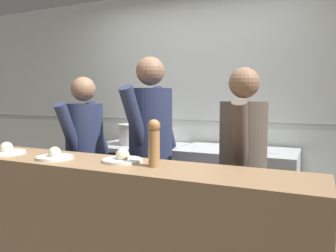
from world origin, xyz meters
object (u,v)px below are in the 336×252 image
at_px(plated_dish_dessert, 123,158).
at_px(pepper_mill, 154,142).
at_px(plated_dish_main, 7,151).
at_px(chef_line, 242,170).
at_px(chefs_knife, 253,153).
at_px(plated_dish_appetiser, 55,156).
at_px(stock_pot, 133,134).
at_px(chef_head_cook, 85,158).
at_px(oven_range, 140,185).
at_px(chef_sous, 151,152).

bearing_deg(plated_dish_dessert, pepper_mill, -10.94).
distance_m(plated_dish_main, chef_line, 1.68).
xyz_separation_m(chefs_knife, plated_dish_appetiser, (-1.05, -1.30, 0.11)).
relative_size(stock_pot, plated_dish_dessert, 1.29).
distance_m(plated_dish_appetiser, chef_head_cook, 0.73).
bearing_deg(chef_line, oven_range, 142.09).
bearing_deg(chef_sous, pepper_mill, -55.35).
distance_m(stock_pot, plated_dish_appetiser, 1.44).
relative_size(plated_dish_appetiser, chef_line, 0.15).
bearing_deg(chef_sous, plated_dish_main, -131.55).
xyz_separation_m(chefs_knife, chef_sous, (-0.72, -0.57, 0.04)).
distance_m(oven_range, stock_pot, 0.57).
height_order(chef_head_cook, chef_sous, chef_sous).
height_order(plated_dish_main, chef_line, chef_line).
height_order(pepper_mill, chef_sous, chef_sous).
bearing_deg(plated_dish_main, pepper_mill, 2.59).
bearing_deg(chef_sous, chef_head_cook, -167.57).
bearing_deg(stock_pot, pepper_mill, -55.07).
relative_size(plated_dish_appetiser, chef_head_cook, 0.15).
distance_m(plated_dish_appetiser, pepper_mill, 0.72).
bearing_deg(plated_dish_main, chef_sous, 43.09).
distance_m(stock_pot, plated_dish_main, 1.43).
bearing_deg(chef_head_cook, oven_range, 81.48).
relative_size(chefs_knife, chef_line, 0.23).
bearing_deg(plated_dish_dessert, chef_sous, 101.93).
xyz_separation_m(stock_pot, pepper_mill, (0.95, -1.37, 0.14)).
bearing_deg(pepper_mill, chef_sous, 119.29).
height_order(plated_dish_appetiser, plated_dish_dessert, plated_dish_dessert).
bearing_deg(chefs_knife, plated_dish_dessert, -116.22).
height_order(plated_dish_dessert, chef_sous, chef_sous).
bearing_deg(pepper_mill, chefs_knife, 74.56).
distance_m(chefs_knife, plated_dish_dessert, 1.34).
height_order(chefs_knife, pepper_mill, pepper_mill).
height_order(plated_dish_appetiser, chef_sous, chef_sous).
distance_m(chefs_knife, plated_dish_appetiser, 1.67).
bearing_deg(plated_dish_main, oven_range, 79.85).
xyz_separation_m(stock_pot, chefs_knife, (1.30, -0.12, -0.09)).
relative_size(stock_pot, plated_dish_appetiser, 1.38).
relative_size(pepper_mill, chef_head_cook, 0.17).
distance_m(stock_pot, chef_sous, 0.90).
bearing_deg(plated_dish_appetiser, pepper_mill, 4.47).
bearing_deg(stock_pot, plated_dish_main, -98.07).
bearing_deg(plated_dish_main, plated_dish_appetiser, -0.35).
bearing_deg(chef_head_cook, plated_dish_main, -106.16).
relative_size(plated_dish_main, chef_head_cook, 0.16).
bearing_deg(chef_head_cook, pepper_mill, -33.04).
distance_m(pepper_mill, chef_line, 0.77).
height_order(chef_head_cook, chef_line, chef_line).
xyz_separation_m(chef_sous, chef_line, (0.76, -0.06, -0.06)).
relative_size(chefs_knife, pepper_mill, 1.33).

